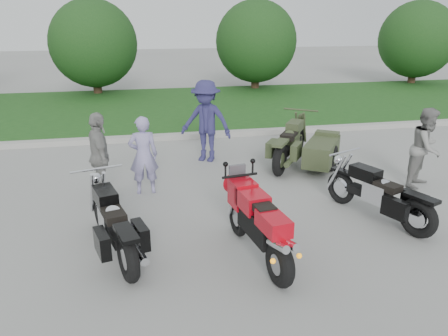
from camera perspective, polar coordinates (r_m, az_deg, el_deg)
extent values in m
plane|color=#9C9C96|center=(7.03, 1.37, -9.13)|extent=(80.00, 80.00, 0.00)
cube|color=#A4A29A|center=(12.53, -4.66, 4.21)|extent=(60.00, 0.30, 0.15)
cube|color=#2F6322|center=(16.55, -6.42, 7.90)|extent=(60.00, 8.00, 0.14)
cylinder|color=#3F2B1C|center=(19.77, -16.24, 10.71)|extent=(0.36, 0.36, 1.20)
sphere|color=#153B15|center=(19.61, -16.69, 15.32)|extent=(3.60, 3.60, 3.60)
cylinder|color=#3F2B1C|center=(20.43, 4.10, 11.68)|extent=(0.36, 0.36, 1.20)
sphere|color=#153B15|center=(20.27, 4.21, 16.16)|extent=(3.60, 3.60, 3.60)
cylinder|color=#3F2B1C|center=(23.82, 23.39, 11.28)|extent=(0.36, 0.36, 1.20)
sphere|color=#153B15|center=(23.69, 23.92, 15.10)|extent=(3.60, 3.60, 3.60)
torus|color=black|center=(5.82, 7.31, -12.33)|extent=(0.28, 0.65, 0.63)
torus|color=black|center=(6.99, 1.84, -6.49)|extent=(0.21, 0.62, 0.61)
cube|color=black|center=(6.23, 4.55, -7.35)|extent=(0.42, 0.94, 0.36)
cube|color=#BA0714|center=(6.31, 3.75, -4.24)|extent=(0.42, 0.60, 0.26)
cube|color=#BA0714|center=(5.76, 6.48, -7.19)|extent=(0.38, 0.60, 0.22)
cube|color=black|center=(5.99, 5.15, -5.20)|extent=(0.31, 0.39, 0.10)
cube|color=#BA0714|center=(6.64, 2.45, -3.34)|extent=(0.40, 0.45, 0.41)
cylinder|color=silver|center=(5.58, 7.05, -10.02)|extent=(0.18, 0.48, 0.22)
cylinder|color=silver|center=(5.64, 8.36, -9.74)|extent=(0.18, 0.48, 0.22)
torus|color=black|center=(5.98, -12.42, -11.38)|extent=(0.35, 0.71, 0.69)
torus|color=black|center=(7.44, -15.84, -5.42)|extent=(0.29, 0.66, 0.65)
cube|color=black|center=(6.66, -14.39, -7.38)|extent=(0.55, 1.23, 0.14)
cube|color=silver|center=(6.62, -14.45, -6.76)|extent=(0.42, 0.52, 0.35)
cube|color=black|center=(6.78, -15.25, -3.58)|extent=(0.42, 0.61, 0.22)
cube|color=black|center=(6.41, -14.27, -5.85)|extent=(0.41, 0.56, 0.12)
cube|color=black|center=(5.80, -12.68, -8.29)|extent=(0.37, 0.60, 0.06)
cylinder|color=silver|center=(6.45, -11.95, -9.51)|extent=(0.40, 1.10, 0.10)
torus|color=black|center=(7.56, 24.05, -6.01)|extent=(0.40, 0.67, 0.66)
torus|color=black|center=(8.42, 15.00, -2.50)|extent=(0.34, 0.62, 0.62)
cube|color=black|center=(7.93, 19.34, -3.59)|extent=(0.64, 1.15, 0.14)
cube|color=silver|center=(7.90, 19.41, -3.08)|extent=(0.43, 0.51, 0.34)
cube|color=black|center=(7.96, 17.98, -0.63)|extent=(0.45, 0.59, 0.21)
cube|color=black|center=(7.76, 20.39, -2.22)|extent=(0.43, 0.55, 0.12)
cube|color=black|center=(7.43, 24.42, -3.58)|extent=(0.40, 0.57, 0.06)
cylinder|color=silver|center=(7.94, 21.93, -4.96)|extent=(0.50, 1.02, 0.10)
torus|color=black|center=(9.56, 7.28, 1.04)|extent=(0.56, 0.71, 0.73)
torus|color=black|center=(11.21, 9.79, 3.58)|extent=(0.49, 0.64, 0.69)
cube|color=black|center=(10.35, 8.66, 2.93)|extent=(0.92, 1.20, 0.15)
cube|color=#394427|center=(10.33, 8.68, 3.38)|extent=(0.54, 0.58, 0.38)
cube|color=#394427|center=(10.55, 9.21, 5.40)|extent=(0.58, 0.66, 0.24)
cube|color=black|center=(10.13, 8.51, 4.21)|extent=(0.55, 0.61, 0.13)
cube|color=#394427|center=(9.44, 7.38, 3.27)|extent=(0.53, 0.62, 0.06)
cylinder|color=#394427|center=(10.00, 9.14, 1.41)|extent=(0.76, 1.04, 0.11)
cube|color=#394427|center=(10.11, 12.63, 2.14)|extent=(1.28, 1.49, 0.48)
torus|color=black|center=(10.11, 14.07, 1.25)|extent=(0.45, 0.57, 0.60)
imported|color=#968EC1|center=(8.60, -10.48, 1.63)|extent=(0.58, 0.39, 1.55)
imported|color=gray|center=(9.71, 24.89, 2.43)|extent=(1.00, 0.97, 1.63)
imported|color=navy|center=(10.37, -2.36, 6.11)|extent=(1.44, 1.26, 1.94)
imported|color=gray|center=(8.48, -15.91, 1.41)|extent=(0.65, 1.06, 1.68)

